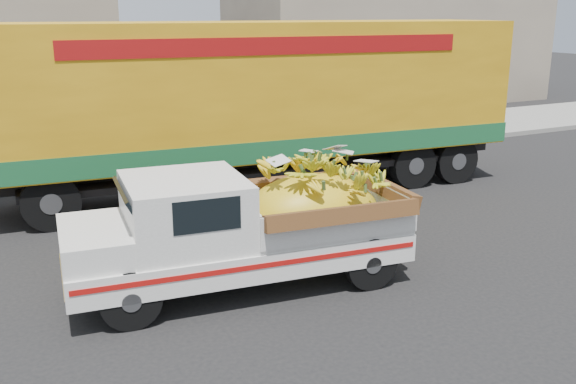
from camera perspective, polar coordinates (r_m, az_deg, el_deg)
name	(u,v)px	position (r m, az deg, el deg)	size (l,w,h in m)	color
ground	(232,267)	(10.55, -5.00, -6.68)	(100.00, 100.00, 0.00)	black
curb	(135,176)	(16.32, -13.45, 1.38)	(60.00, 0.25, 0.15)	gray
sidewalk	(116,159)	(18.32, -15.03, 2.81)	(60.00, 4.00, 0.14)	gray
building_right	(390,34)	(30.12, 9.07, 13.69)	(14.00, 6.00, 6.00)	gray
pickup_truck	(263,224)	(9.64, -2.21, -2.84)	(5.17, 2.33, 1.76)	black
semi_trailer	(258,100)	(14.36, -2.70, 8.19)	(12.04, 3.45, 3.80)	black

